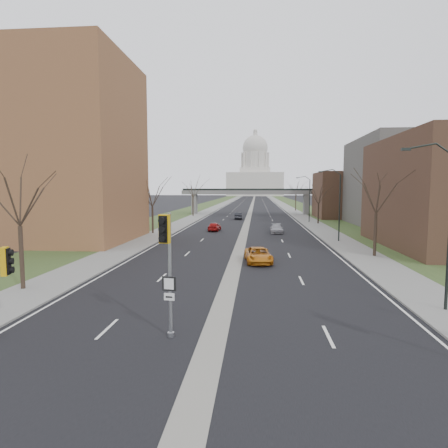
# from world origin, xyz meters

# --- Properties ---
(ground) EXTENTS (700.00, 700.00, 0.00)m
(ground) POSITION_xyz_m (0.00, 0.00, 0.00)
(ground) COLOR black
(ground) RESTS_ON ground
(road_surface) EXTENTS (20.00, 600.00, 0.01)m
(road_surface) POSITION_xyz_m (0.00, 150.00, 0.01)
(road_surface) COLOR black
(road_surface) RESTS_ON ground
(median_strip) EXTENTS (1.20, 600.00, 0.02)m
(median_strip) POSITION_xyz_m (0.00, 150.00, 0.00)
(median_strip) COLOR gray
(median_strip) RESTS_ON ground
(sidewalk_right) EXTENTS (4.00, 600.00, 0.12)m
(sidewalk_right) POSITION_xyz_m (12.00, 150.00, 0.06)
(sidewalk_right) COLOR gray
(sidewalk_right) RESTS_ON ground
(sidewalk_left) EXTENTS (4.00, 600.00, 0.12)m
(sidewalk_left) POSITION_xyz_m (-12.00, 150.00, 0.06)
(sidewalk_left) COLOR gray
(sidewalk_left) RESTS_ON ground
(grass_verge_right) EXTENTS (8.00, 600.00, 0.10)m
(grass_verge_right) POSITION_xyz_m (18.00, 150.00, 0.05)
(grass_verge_right) COLOR #2A401D
(grass_verge_right) RESTS_ON ground
(grass_verge_left) EXTENTS (8.00, 600.00, 0.10)m
(grass_verge_left) POSITION_xyz_m (-18.00, 150.00, 0.05)
(grass_verge_left) COLOR #2A401D
(grass_verge_left) RESTS_ON ground
(apartment_building) EXTENTS (25.00, 16.00, 22.00)m
(apartment_building) POSITION_xyz_m (-26.00, 30.00, 11.00)
(apartment_building) COLOR brown
(apartment_building) RESTS_ON ground
(commercial_block_mid) EXTENTS (18.00, 22.00, 15.00)m
(commercial_block_mid) POSITION_xyz_m (28.00, 52.00, 7.50)
(commercial_block_mid) COLOR #4E4C48
(commercial_block_mid) RESTS_ON ground
(commercial_block_far) EXTENTS (14.00, 14.00, 10.00)m
(commercial_block_far) POSITION_xyz_m (22.00, 70.00, 5.00)
(commercial_block_far) COLOR #503325
(commercial_block_far) RESTS_ON ground
(pedestrian_bridge) EXTENTS (34.00, 3.00, 6.45)m
(pedestrian_bridge) POSITION_xyz_m (0.00, 80.00, 4.84)
(pedestrian_bridge) COLOR slate
(pedestrian_bridge) RESTS_ON ground
(capitol) EXTENTS (48.00, 42.00, 55.75)m
(capitol) POSITION_xyz_m (0.00, 320.00, 18.60)
(capitol) COLOR beige
(capitol) RESTS_ON ground
(streetlight_near) EXTENTS (2.61, 0.20, 8.70)m
(streetlight_near) POSITION_xyz_m (10.99, 6.00, 6.95)
(streetlight_near) COLOR black
(streetlight_near) RESTS_ON sidewalk_right
(streetlight_mid) EXTENTS (2.61, 0.20, 8.70)m
(streetlight_mid) POSITION_xyz_m (10.99, 32.00, 6.95)
(streetlight_mid) COLOR black
(streetlight_mid) RESTS_ON sidewalk_right
(streetlight_far) EXTENTS (2.61, 0.20, 8.70)m
(streetlight_far) POSITION_xyz_m (10.99, 58.00, 6.95)
(streetlight_far) COLOR black
(streetlight_far) RESTS_ON sidewalk_right
(tree_left_a) EXTENTS (7.20, 7.20, 9.40)m
(tree_left_a) POSITION_xyz_m (-13.00, 8.00, 6.64)
(tree_left_a) COLOR #382B21
(tree_left_a) RESTS_ON sidewalk_left
(tree_left_b) EXTENTS (6.75, 6.75, 8.81)m
(tree_left_b) POSITION_xyz_m (-13.00, 38.00, 6.23)
(tree_left_b) COLOR #382B21
(tree_left_b) RESTS_ON sidewalk_left
(tree_left_c) EXTENTS (7.65, 7.65, 9.99)m
(tree_left_c) POSITION_xyz_m (-13.00, 72.00, 7.04)
(tree_left_c) COLOR #382B21
(tree_left_c) RESTS_ON sidewalk_left
(tree_right_a) EXTENTS (7.20, 7.20, 9.40)m
(tree_right_a) POSITION_xyz_m (13.00, 22.00, 6.64)
(tree_right_a) COLOR #382B21
(tree_right_a) RESTS_ON sidewalk_right
(tree_right_b) EXTENTS (6.30, 6.30, 8.22)m
(tree_right_b) POSITION_xyz_m (13.00, 55.00, 5.82)
(tree_right_b) COLOR #382B21
(tree_right_b) RESTS_ON sidewalk_right
(tree_right_c) EXTENTS (7.65, 7.65, 9.99)m
(tree_right_c) POSITION_xyz_m (13.00, 95.00, 7.04)
(tree_right_c) COLOR #382B21
(tree_right_c) RESTS_ON sidewalk_right
(signal_pole_median) EXTENTS (0.65, 0.91, 5.44)m
(signal_pole_median) POSITION_xyz_m (-1.92, 1.10, 3.79)
(signal_pole_median) COLOR gray
(signal_pole_median) RESTS_ON ground
(car_left_near) EXTENTS (1.87, 4.05, 1.34)m
(car_left_near) POSITION_xyz_m (-4.58, 42.33, 0.67)
(car_left_near) COLOR maroon
(car_left_near) RESTS_ON ground
(car_left_far) EXTENTS (1.65, 4.42, 1.44)m
(car_left_far) POSITION_xyz_m (-2.00, 64.56, 0.72)
(car_left_far) COLOR black
(car_left_far) RESTS_ON ground
(car_right_near) EXTENTS (2.69, 4.94, 1.31)m
(car_right_near) POSITION_xyz_m (2.00, 18.35, 0.66)
(car_right_near) COLOR #BE6C14
(car_right_near) RESTS_ON ground
(car_right_mid) EXTENTS (1.78, 4.36, 1.27)m
(car_right_mid) POSITION_xyz_m (4.73, 40.54, 0.63)
(car_right_mid) COLOR #98989F
(car_right_mid) RESTS_ON ground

